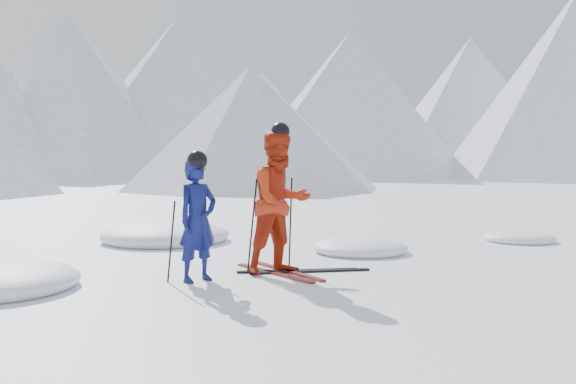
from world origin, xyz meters
TOP-DOWN VIEW (x-y plane):
  - ground at (0.00, 0.00)m, footprint 160.00×160.00m
  - mountain_range at (5.71, 35.31)m, footprint 106.15×62.94m
  - skier_blue at (-2.84, 0.47)m, footprint 0.61×0.44m
  - skier_red at (-1.67, 0.25)m, footprint 1.01×0.81m
  - pole_blue_left at (-3.14, 0.62)m, footprint 0.11×0.08m
  - pole_blue_right at (-2.59, 0.72)m, footprint 0.11×0.07m
  - pole_red_left at (-1.97, 0.50)m, footprint 0.13×0.10m
  - pole_red_right at (-1.37, 0.40)m, footprint 0.13×0.09m
  - ski_worn_left at (-1.79, 0.25)m, footprint 0.16×1.70m
  - ski_worn_right at (-1.55, 0.25)m, footprint 0.28×1.70m
  - ski_loose_a at (-1.42, 0.18)m, footprint 1.50×0.95m
  - ski_loose_b at (-1.32, 0.03)m, footprint 1.53×0.90m
  - snow_lumps at (-1.69, 2.67)m, footprint 10.64×6.17m

SIDE VIEW (x-z plane):
  - ground at x=0.00m, z-range 0.00..0.00m
  - snow_lumps at x=-1.69m, z-range -0.27..0.27m
  - ski_worn_left at x=-1.79m, z-range 0.00..0.03m
  - ski_worn_right at x=-1.55m, z-range 0.00..0.03m
  - ski_loose_a at x=-1.42m, z-range 0.00..0.03m
  - ski_loose_b at x=-1.32m, z-range 0.00..0.03m
  - pole_blue_left at x=-3.14m, z-range 0.00..1.05m
  - pole_blue_right at x=-2.59m, z-range 0.00..1.05m
  - pole_red_left at x=-1.97m, z-range 0.00..1.31m
  - pole_red_right at x=-1.37m, z-range 0.00..1.31m
  - skier_blue at x=-2.84m, z-range 0.00..1.57m
  - skier_red at x=-1.67m, z-range 0.00..1.97m
  - mountain_range at x=5.71m, z-range -1.04..14.49m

